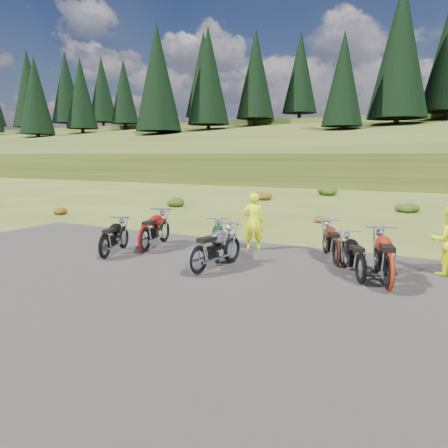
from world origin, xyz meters
The scene contains 35 objects.
ground centered at (0.00, 0.00, 0.00)m, with size 300.00×300.00×0.00m, color #424A18.
gravel_pad centered at (0.00, -2.00, 0.00)m, with size 20.00×12.00×0.04m, color black.
hill_slope centered at (0.00, 50.00, 0.00)m, with size 300.00×46.00×3.00m, color #2C3E14, non-canonical shape.
hill_plateau centered at (0.00, 110.00, 0.00)m, with size 300.00×90.00×9.17m, color #2C3E14.
conifer_5 centered at (-105.00, 78.00, 18.16)m, with size 6.16×6.16×16.00m.
conifer_8 centered at (-87.00, 65.00, 18.57)m, with size 7.92×7.92×20.00m.
conifer_9 centered at (-81.00, 71.00, 19.26)m, with size 7.48×7.48×19.00m.
conifer_10 centered at (-75.00, 77.00, 19.16)m, with size 7.04×7.04×18.00m.
conifer_11 centered at (-69.00, 52.00, 14.47)m, with size 6.60×6.60×17.00m.
conifer_12 centered at (-63.00, 58.00, 15.17)m, with size 6.16×6.16×16.00m.
conifer_13 centered at (-57.00, 64.00, 15.86)m, with size 5.72×5.72×15.00m.
conifer_14 centered at (-51.00, 70.00, 16.55)m, with size 5.28×5.28×14.00m.
conifer_15 centered at (-45.00, 76.00, 20.16)m, with size 7.92×7.92×20.00m.
conifer_16 centered at (-39.00, 51.00, 15.28)m, with size 7.48×7.48×19.00m.
conifer_17 centered at (-33.00, 57.00, 15.97)m, with size 7.04×7.04×18.00m.
conifer_18 centered at (-27.00, 63.00, 16.66)m, with size 6.60×6.60×17.00m.
conifer_19 centered at (-21.00, 69.00, 17.36)m, with size 6.16×6.16×16.00m.
conifer_20 centered at (-15.00, 75.00, 17.65)m, with size 5.72×5.72×15.00m.
conifer_21 centered at (-9.00, 50.00, 12.56)m, with size 5.28×5.28×14.00m.
conifer_22 centered at (-3.00, 56.00, 16.77)m, with size 7.92×7.92×20.00m.
shrub_0 centered at (-12.00, 6.00, 0.23)m, with size 0.77×0.77×0.45m, color brown.
shrub_1 centered at (-9.10, 11.30, 0.31)m, with size 1.03×1.03×0.61m, color #1F340D.
shrub_2 centered at (-6.20, 16.60, 0.38)m, with size 1.30×1.30×0.77m, color brown.
shrub_3 centered at (-3.30, 21.90, 0.46)m, with size 1.56×1.56×0.92m, color #1F340D.
shrub_4 centered at (-0.40, 9.20, 0.23)m, with size 0.77×0.77×0.45m, color brown.
shrub_5 centered at (2.50, 14.50, 0.31)m, with size 1.03×1.03×0.61m, color #1F340D.
motorcycle_0 centered at (-3.70, -0.05, 0.00)m, with size 1.94×0.65×1.02m, color black, non-canonical shape.
motorcycle_1 centered at (-3.24, 1.08, 0.00)m, with size 2.21×0.74×1.16m, color maroon, non-canonical shape.
motorcycle_2 centered at (-0.74, 0.86, 0.00)m, with size 2.02×0.67×1.06m, color black, non-canonical shape.
motorcycle_3 centered at (-0.62, -0.31, 0.00)m, with size 2.15×0.72×1.13m, color #9E9FA3, non-canonical shape.
motorcycle_4 centered at (2.02, 2.09, 0.00)m, with size 1.99×0.66×1.04m, color #49190C, non-canonical shape.
motorcycle_5 centered at (2.86, 0.76, 0.00)m, with size 1.93×0.64×1.01m, color black, non-canonical shape.
motorcycle_6 centered at (3.48, 0.47, 0.00)m, with size 2.26×0.75×1.18m, color #9A1D0B, non-canonical shape.
person_middle centered at (-0.65, 2.94, 0.84)m, with size 0.62×0.40×1.69m, color #D9ED0C.
person_right_a centered at (4.48, 2.47, 0.81)m, with size 0.79×0.61×1.62m, color #D9ED0C.
Camera 1 is at (4.50, -8.75, 2.79)m, focal length 35.00 mm.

